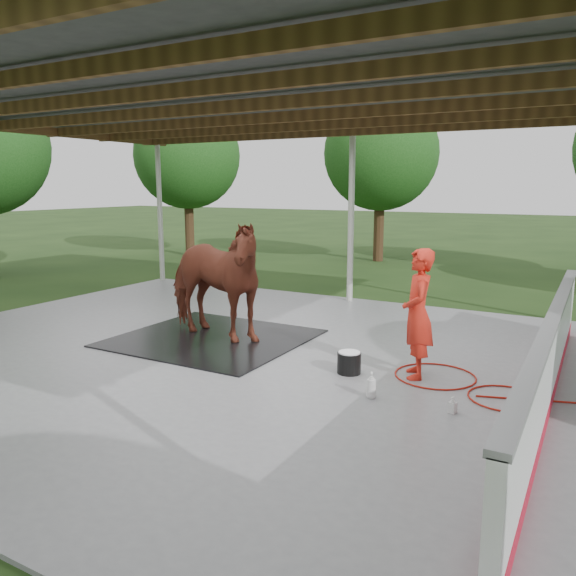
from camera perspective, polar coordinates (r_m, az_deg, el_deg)
The scene contains 12 objects.
ground at distance 9.16m, azimuth -5.44°, elevation -6.77°, with size 100.00×100.00×0.00m, color #1E3814.
concrete_slab at distance 9.15m, azimuth -5.45°, elevation -6.62°, with size 12.00×10.00×0.05m, color slate.
pavilion_structure at distance 8.85m, azimuth -5.91°, elevation 18.59°, with size 12.60×10.60×4.05m.
dasher_board at distance 7.49m, azimuth 25.06°, elevation -6.92°, with size 0.16×8.00×1.15m.
tree_belt at distance 9.42m, azimuth -1.03°, elevation 17.05°, with size 28.00×28.00×5.80m.
rubber_mat at distance 9.95m, azimuth -7.70°, elevation -5.06°, with size 3.11×2.92×0.02m, color black.
horse at distance 9.73m, azimuth -7.84°, elevation 0.86°, with size 1.11×2.44×2.06m, color maroon.
handler at distance 7.94m, azimuth 13.04°, elevation -2.56°, with size 0.66×0.43×1.81m, color red.
wash_bucket at distance 8.11m, azimuth 6.23°, elevation -7.50°, with size 0.34×0.34×0.32m.
soap_bottle_a at distance 7.24m, azimuth 8.46°, elevation -9.72°, with size 0.13×0.13×0.34m, color silver.
soap_bottle_b at distance 7.03m, azimuth 16.38°, elevation -11.30°, with size 0.09×0.09×0.20m, color #338CD8.
hose_coil at distance 7.99m, azimuth 17.37°, elevation -9.34°, with size 2.60×1.44×0.02m.
Camera 1 is at (5.01, -7.18, 2.70)m, focal length 35.00 mm.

